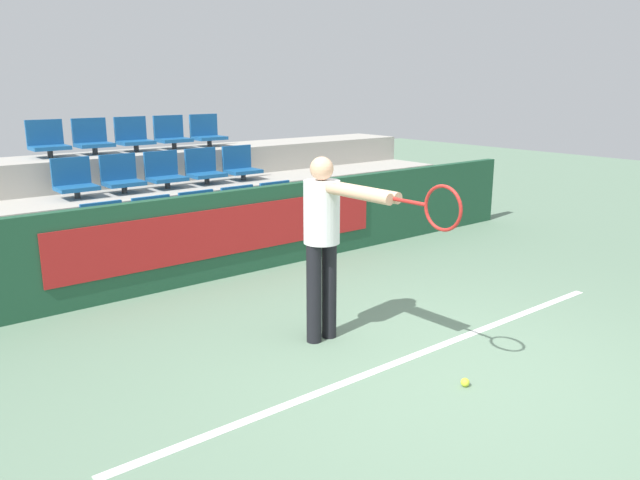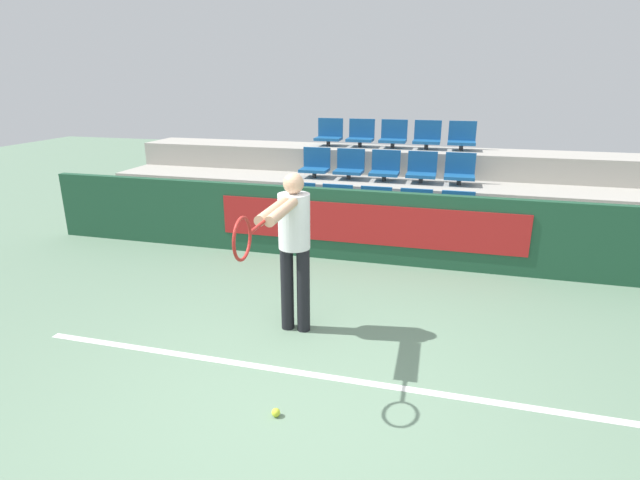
{
  "view_description": "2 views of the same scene",
  "coord_description": "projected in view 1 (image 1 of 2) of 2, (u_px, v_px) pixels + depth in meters",
  "views": [
    {
      "loc": [
        -3.56,
        -2.87,
        2.19
      ],
      "look_at": [
        0.09,
        1.66,
        0.72
      ],
      "focal_mm": 35.0,
      "sensor_mm": 36.0,
      "label": 1
    },
    {
      "loc": [
        1.07,
        -3.23,
        2.45
      ],
      "look_at": [
        -0.25,
        1.67,
        0.78
      ],
      "focal_mm": 28.0,
      "sensor_mm": 36.0,
      "label": 2
    }
  ],
  "objects": [
    {
      "name": "stadium_chair_14",
      "position": [
        207.0,
        133.0,
        9.62
      ],
      "size": [
        0.46,
        0.37,
        0.48
      ],
      "color": "#333333",
      "rests_on": "bleacher_tier_back"
    },
    {
      "name": "stadium_chair_10",
      "position": [
        48.0,
        142.0,
        8.19
      ],
      "size": [
        0.46,
        0.37,
        0.48
      ],
      "color": "#333333",
      "rests_on": "bleacher_tier_back"
    },
    {
      "name": "ground_plane",
      "position": [
        444.0,
        371.0,
        4.87
      ],
      "size": [
        30.0,
        30.0,
        0.0
      ],
      "primitive_type": "plane",
      "color": "slate"
    },
    {
      "name": "stadium_chair_8",
      "position": [
        204.0,
        169.0,
        8.64
      ],
      "size": [
        0.46,
        0.37,
        0.48
      ],
      "color": "#333333",
      "rests_on": "bleacher_tier_middle"
    },
    {
      "name": "bleacher_tier_front",
      "position": [
        207.0,
        249.0,
        7.68
      ],
      "size": [
        9.38,
        0.96,
        0.41
      ],
      "color": "#ADA89E",
      "rests_on": "ground"
    },
    {
      "name": "stadium_chair_1",
      "position": [
        156.0,
        221.0,
        7.31
      ],
      "size": [
        0.46,
        0.37,
        0.48
      ],
      "color": "#333333",
      "rests_on": "bleacher_tier_front"
    },
    {
      "name": "stadium_chair_0",
      "position": [
        106.0,
        228.0,
        6.95
      ],
      "size": [
        0.46,
        0.37,
        0.48
      ],
      "color": "#333333",
      "rests_on": "bleacher_tier_front"
    },
    {
      "name": "barrier_wall",
      "position": [
        229.0,
        234.0,
        7.18
      ],
      "size": [
        9.78,
        0.14,
        1.0
      ],
      "color": "#1E4C33",
      "rests_on": "ground"
    },
    {
      "name": "stadium_chair_7",
      "position": [
        165.0,
        173.0,
        8.29
      ],
      "size": [
        0.46,
        0.37,
        0.48
      ],
      "color": "#333333",
      "rests_on": "bleacher_tier_middle"
    },
    {
      "name": "bleacher_tier_back",
      "position": [
        141.0,
        195.0,
        9.02
      ],
      "size": [
        9.38,
        0.96,
        1.23
      ],
      "color": "#ADA89E",
      "rests_on": "ground"
    },
    {
      "name": "stadium_chair_12",
      "position": [
        134.0,
        137.0,
        8.91
      ],
      "size": [
        0.46,
        0.37,
        0.48
      ],
      "color": "#333333",
      "rests_on": "bleacher_tier_back"
    },
    {
      "name": "stadium_chair_13",
      "position": [
        172.0,
        135.0,
        9.27
      ],
      "size": [
        0.46,
        0.37,
        0.48
      ],
      "color": "#333333",
      "rests_on": "bleacher_tier_back"
    },
    {
      "name": "stadium_chair_9",
      "position": [
        241.0,
        166.0,
        9.0
      ],
      "size": [
        0.46,
        0.37,
        0.48
      ],
      "color": "#333333",
      "rests_on": "bleacher_tier_middle"
    },
    {
      "name": "stadium_chair_2",
      "position": [
        201.0,
        215.0,
        7.66
      ],
      "size": [
        0.46,
        0.37,
        0.48
      ],
      "color": "#333333",
      "rests_on": "bleacher_tier_front"
    },
    {
      "name": "court_baseline",
      "position": [
        412.0,
        356.0,
        5.12
      ],
      "size": [
        5.24,
        0.08,
        0.01
      ],
      "color": "white",
      "rests_on": "ground"
    },
    {
      "name": "stadium_chair_5",
      "position": [
        74.0,
        181.0,
        7.57
      ],
      "size": [
        0.46,
        0.37,
        0.48
      ],
      "color": "#333333",
      "rests_on": "bleacher_tier_middle"
    },
    {
      "name": "stadium_chair_6",
      "position": [
        122.0,
        177.0,
        7.93
      ],
      "size": [
        0.46,
        0.37,
        0.48
      ],
      "color": "#333333",
      "rests_on": "bleacher_tier_middle"
    },
    {
      "name": "bleacher_tier_middle",
      "position": [
        171.0,
        219.0,
        8.35
      ],
      "size": [
        9.38,
        0.96,
        0.82
      ],
      "color": "#ADA89E",
      "rests_on": "ground"
    },
    {
      "name": "tennis_ball",
      "position": [
        465.0,
        382.0,
        4.62
      ],
      "size": [
        0.07,
        0.07,
        0.07
      ],
      "color": "#CCDB33",
      "rests_on": "ground"
    },
    {
      "name": "stadium_chair_3",
      "position": [
        242.0,
        209.0,
        8.02
      ],
      "size": [
        0.46,
        0.37,
        0.48
      ],
      "color": "#333333",
      "rests_on": "bleacher_tier_front"
    },
    {
      "name": "tennis_player",
      "position": [
        328.0,
        231.0,
        5.18
      ],
      "size": [
        0.31,
        1.58,
        1.6
      ],
      "rotation": [
        0.0,
        0.0,
        0.02
      ],
      "color": "black",
      "rests_on": "ground"
    },
    {
      "name": "stadium_chair_4",
      "position": [
        279.0,
        203.0,
        8.38
      ],
      "size": [
        0.46,
        0.37,
        0.48
      ],
      "color": "#333333",
      "rests_on": "bleacher_tier_front"
    },
    {
      "name": "stadium_chair_11",
      "position": [
        92.0,
        139.0,
        8.55
      ],
      "size": [
        0.46,
        0.37,
        0.48
      ],
      "color": "#333333",
      "rests_on": "bleacher_tier_back"
    }
  ]
}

